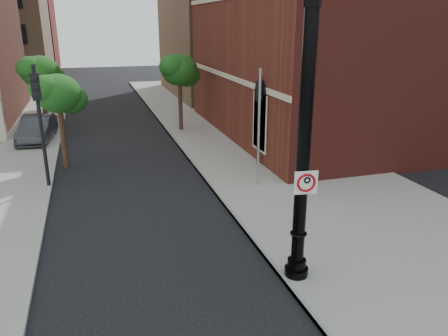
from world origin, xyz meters
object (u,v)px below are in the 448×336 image
object	(u,v)px
no_parking_sign	(306,182)
traffic_signal_left	(38,107)
traffic_signal_right	(259,106)
parked_car	(37,129)
lamppost	(303,156)

from	to	relation	value
no_parking_sign	traffic_signal_left	xyz separation A→B (m)	(-6.53, 8.95, 0.55)
traffic_signal_left	no_parking_sign	bearing A→B (deg)	-52.61
traffic_signal_right	no_parking_sign	bearing A→B (deg)	-118.12
no_parking_sign	traffic_signal_right	xyz separation A→B (m)	(2.37, 9.01, 0.09)
parked_car	traffic_signal_left	bearing A→B (deg)	-76.65
traffic_signal_right	parked_car	bearing A→B (deg)	128.53
traffic_signal_left	traffic_signal_right	distance (m)	8.91
traffic_signal_left	parked_car	bearing A→B (deg)	98.91
no_parking_sign	traffic_signal_left	size ratio (longest dim) A/B	0.12
lamppost	traffic_signal_right	size ratio (longest dim) A/B	1.72
traffic_signal_left	lamppost	bearing A→B (deg)	-52.15
parked_car	no_parking_sign	bearing A→B (deg)	-59.99
lamppost	no_parking_sign	size ratio (longest dim) A/B	12.36
lamppost	parked_car	world-z (taller)	lamppost
parked_car	traffic_signal_right	distance (m)	12.81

